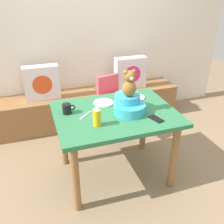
{
  "coord_description": "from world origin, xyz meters",
  "views": [
    {
      "loc": [
        -0.7,
        -1.97,
        1.84
      ],
      "look_at": [
        0.0,
        0.1,
        0.69
      ],
      "focal_mm": 40.5,
      "sensor_mm": 36.0,
      "label": 1
    }
  ],
  "objects": [
    {
      "name": "window_bench",
      "position": [
        0.0,
        1.18,
        0.23
      ],
      "size": [
        2.6,
        0.44,
        0.46
      ],
      "primitive_type": "cube",
      "color": "olive",
      "rests_on": "ground_plane"
    },
    {
      "name": "pillow_floral_right",
      "position": [
        0.63,
        1.16,
        0.68
      ],
      "size": [
        0.44,
        0.15,
        0.44
      ],
      "color": "silver",
      "rests_on": "window_bench"
    },
    {
      "name": "cell_phone",
      "position": [
        0.3,
        -0.25,
        0.74
      ],
      "size": [
        0.11,
        0.16,
        0.01
      ],
      "primitive_type": "cube",
      "rotation": [
        0.0,
        0.0,
        0.29
      ],
      "color": "black",
      "rests_on": "dining_table"
    },
    {
      "name": "dining_table",
      "position": [
        0.0,
        0.0,
        0.62
      ],
      "size": [
        1.13,
        0.86,
        0.74
      ],
      "color": "#2D7247",
      "rests_on": "ground_plane"
    },
    {
      "name": "infant_seat_teal",
      "position": [
        0.12,
        -0.03,
        0.81
      ],
      "size": [
        0.3,
        0.33,
        0.16
      ],
      "color": "#34A7CC",
      "rests_on": "dining_table"
    },
    {
      "name": "table_fork",
      "position": [
        -0.28,
        0.02,
        0.74
      ],
      "size": [
        0.13,
        0.13,
        0.01
      ],
      "primitive_type": "cube",
      "rotation": [
        0.0,
        0.0,
        2.34
      ],
      "color": "silver",
      "rests_on": "dining_table"
    },
    {
      "name": "pillow_floral_left",
      "position": [
        -0.58,
        1.16,
        0.68
      ],
      "size": [
        0.44,
        0.15,
        0.44
      ],
      "color": "silver",
      "rests_on": "window_bench"
    },
    {
      "name": "back_wall",
      "position": [
        0.0,
        1.45,
        1.3
      ],
      "size": [
        4.4,
        0.1,
        2.6
      ],
      "primitive_type": "cube",
      "color": "silver",
      "rests_on": "ground_plane"
    },
    {
      "name": "dinner_plate_near",
      "position": [
        -0.05,
        0.22,
        0.75
      ],
      "size": [
        0.2,
        0.2,
        0.01
      ],
      "primitive_type": "cylinder",
      "color": "white",
      "rests_on": "dining_table"
    },
    {
      "name": "dinner_plate_far",
      "position": [
        0.3,
        0.24,
        0.75
      ],
      "size": [
        0.2,
        0.2,
        0.01
      ],
      "primitive_type": "cylinder",
      "color": "white",
      "rests_on": "dining_table"
    },
    {
      "name": "teddy_bear",
      "position": [
        0.12,
        -0.03,
        1.02
      ],
      "size": [
        0.13,
        0.12,
        0.25
      ],
      "color": "olive",
      "rests_on": "infant_seat_teal"
    },
    {
      "name": "ketchup_bottle",
      "position": [
        -0.23,
        -0.18,
        0.83
      ],
      "size": [
        0.07,
        0.07,
        0.18
      ],
      "color": "gold",
      "rests_on": "dining_table"
    },
    {
      "name": "ground_plane",
      "position": [
        0.0,
        0.0,
        0.0
      ],
      "size": [
        8.0,
        8.0,
        0.0
      ],
      "primitive_type": "plane",
      "color": "#8C7256"
    },
    {
      "name": "book_stack",
      "position": [
        0.23,
        1.18,
        0.49
      ],
      "size": [
        0.2,
        0.14,
        0.06
      ],
      "primitive_type": "cube",
      "color": "#5D5962",
      "rests_on": "window_bench"
    },
    {
      "name": "highchair",
      "position": [
        0.24,
        0.74,
        0.52
      ],
      "size": [
        0.4,
        0.51,
        0.79
      ],
      "color": "#D84C59",
      "rests_on": "ground_plane"
    },
    {
      "name": "coffee_mug",
      "position": [
        -0.43,
        0.12,
        0.79
      ],
      "size": [
        0.12,
        0.08,
        0.09
      ],
      "color": "black",
      "rests_on": "dining_table"
    }
  ]
}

